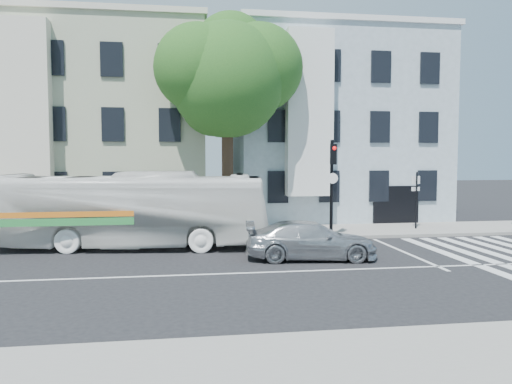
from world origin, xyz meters
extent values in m
plane|color=black|center=(0.00, 0.00, 0.00)|extent=(120.00, 120.00, 0.00)
cube|color=gray|center=(0.00, 8.00, 0.07)|extent=(80.00, 4.00, 0.15)
cube|color=gray|center=(0.00, -8.00, 0.07)|extent=(80.00, 4.00, 0.15)
cube|color=#AAAE92|center=(-7.00, 15.00, 5.50)|extent=(12.00, 10.00, 11.00)
cube|color=#93A5AF|center=(7.00, 15.00, 5.50)|extent=(12.00, 10.00, 11.00)
cylinder|color=#2D2116|center=(0.00, 8.50, 2.60)|extent=(0.56, 0.56, 5.20)
sphere|color=#143F16|center=(0.00, 8.50, 7.50)|extent=(5.60, 5.60, 5.60)
sphere|color=#143F16|center=(1.60, 8.90, 8.20)|extent=(4.40, 4.40, 4.40)
sphere|color=#143F16|center=(-1.40, 8.20, 8.00)|extent=(4.20, 4.20, 4.20)
sphere|color=#143F16|center=(0.30, 9.70, 9.20)|extent=(3.80, 3.80, 3.80)
sphere|color=#143F16|center=(-0.60, 9.10, 6.50)|extent=(3.40, 3.40, 3.40)
imported|color=white|center=(-4.34, 5.20, 1.59)|extent=(3.98, 11.64, 3.18)
imported|color=#B5B7BC|center=(2.49, 1.90, 0.70)|extent=(2.52, 5.03, 1.40)
cylinder|color=black|center=(4.53, 6.05, 2.28)|extent=(0.15, 0.15, 4.55)
cube|color=black|center=(4.53, 5.80, 3.90)|extent=(0.37, 0.33, 0.92)
sphere|color=red|center=(4.53, 5.67, 4.17)|extent=(0.17, 0.17, 0.17)
cylinder|color=white|center=(4.53, 5.90, 2.82)|extent=(0.46, 0.20, 0.48)
cylinder|color=black|center=(9.53, 7.81, 1.58)|extent=(0.08, 0.08, 2.87)
cube|color=white|center=(9.53, 7.91, 2.62)|extent=(0.51, 0.19, 0.40)
cube|color=white|center=(9.53, 7.91, 2.16)|extent=(0.51, 0.19, 0.21)
camera|label=1|loc=(-2.20, -15.88, 3.77)|focal=35.00mm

